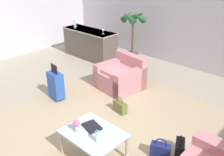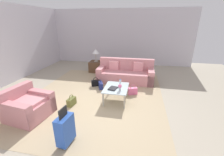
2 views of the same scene
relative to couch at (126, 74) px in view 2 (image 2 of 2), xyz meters
name	(u,v)px [view 2 (image 2 of 2)]	position (x,y,z in m)	size (l,w,h in m)	color
ground_plane	(98,105)	(-2.20, 0.60, -0.31)	(12.00, 12.00, 0.00)	#A89E89
wall_right	(121,37)	(2.86, 0.60, 1.24)	(0.12, 8.00, 3.10)	silver
area_rug	(97,96)	(-1.60, 0.80, -0.31)	(5.20, 4.40, 0.01)	tan
couch	(126,74)	(0.00, 0.00, 0.00)	(0.92, 2.30, 0.93)	#C67F84
armchair	(27,106)	(-3.09, 2.27, -0.02)	(1.09, 1.05, 0.81)	#C67F84
coffee_table	(116,89)	(-1.80, 0.10, 0.09)	(0.95, 0.73, 0.46)	silver
water_bottle	(120,82)	(-1.60, 0.00, 0.25)	(0.06, 0.06, 0.20)	silver
coffee_table_book	(113,88)	(-1.92, 0.18, 0.17)	(0.30, 0.23, 0.03)	black
flower_vase	(120,87)	(-2.02, -0.05, 0.27)	(0.11, 0.11, 0.21)	#B2B7BC
side_table	(96,66)	(1.00, 1.60, -0.05)	(0.63, 0.63, 0.53)	#513823
table_lamp	(96,52)	(1.00, 1.60, 0.70)	(0.35, 0.35, 0.61)	#ADA899
suitcase_blue	(65,129)	(-3.80, 0.80, 0.05)	(0.42, 0.26, 0.85)	#2851AD
handbag_navy	(101,85)	(-1.00, 0.82, -0.18)	(0.35, 0.25, 0.36)	navy
handbag_pink	(133,91)	(-1.24, -0.39, -0.18)	(0.26, 0.35, 0.36)	pink
handbag_black	(96,83)	(-0.80, 1.09, -0.18)	(0.27, 0.35, 0.36)	black
handbag_olive	(72,101)	(-2.36, 1.37, -0.18)	(0.34, 0.19, 0.36)	olive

